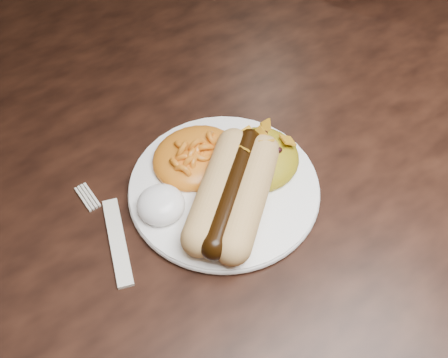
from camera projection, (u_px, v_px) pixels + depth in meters
floor at (224, 325)px, 1.24m from camera, size 4.00×4.00×0.00m
table at (224, 141)px, 0.71m from camera, size 1.60×0.90×0.75m
plate at (224, 188)px, 0.54m from camera, size 0.25×0.25×0.01m
hotdog at (233, 192)px, 0.51m from camera, size 0.12×0.13×0.04m
mac_and_cheese at (196, 148)px, 0.54m from camera, size 0.11×0.10×0.04m
sour_cream at (160, 201)px, 0.51m from camera, size 0.05×0.05×0.03m
taco_salad at (258, 153)px, 0.54m from camera, size 0.09×0.08×0.04m
fork at (118, 241)px, 0.51m from camera, size 0.06×0.12×0.00m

